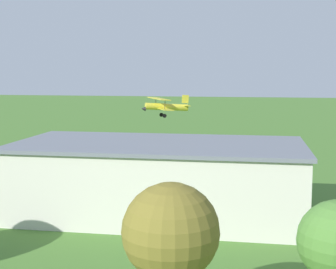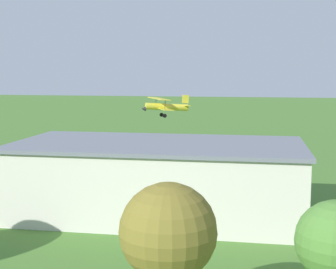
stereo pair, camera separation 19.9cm
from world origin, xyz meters
name	(u,v)px [view 1 (the left image)]	position (x,y,z in m)	size (l,w,h in m)	color
ground_plane	(196,155)	(0.00, 0.00, 0.00)	(400.00, 400.00, 0.00)	#47752D
hangar	(159,178)	(-0.91, 35.64, 3.59)	(28.27, 14.58, 7.16)	beige
biplane	(165,106)	(4.41, 5.04, 8.57)	(7.78, 8.71, 3.54)	yellow
car_red	(83,175)	(11.62, 23.15, 0.80)	(2.29, 4.08, 1.54)	red
car_white	(31,172)	(19.00, 22.86, 0.85)	(1.95, 4.46, 1.66)	white
person_near_hangar_door	(134,173)	(5.40, 20.74, 0.87)	(0.52, 0.52, 1.73)	#33723F
person_at_fence_line	(249,180)	(-9.50, 22.15, 0.81)	(0.41, 0.41, 1.62)	orange
person_walking_on_apron	(219,176)	(-5.64, 20.58, 0.87)	(0.48, 0.48, 1.74)	navy
tree_behind_hangar_left	(171,233)	(-6.18, 58.05, 5.84)	(5.03, 5.03, 8.42)	brown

